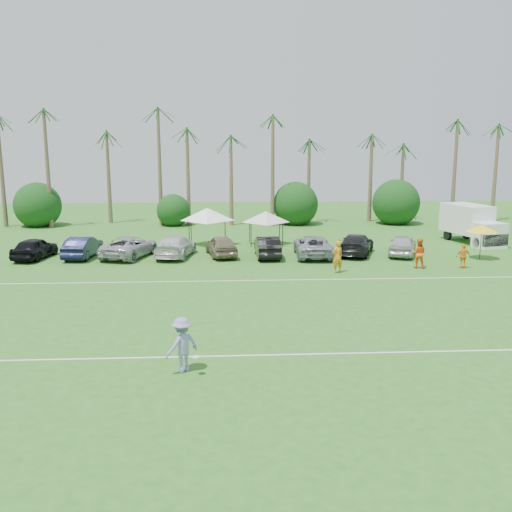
{
  "coord_description": "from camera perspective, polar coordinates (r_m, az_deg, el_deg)",
  "views": [
    {
      "loc": [
        -1.15,
        -18.36,
        7.86
      ],
      "look_at": [
        0.68,
        13.3,
        1.6
      ],
      "focal_mm": 40.0,
      "sensor_mm": 36.0,
      "label": 1
    }
  ],
  "objects": [
    {
      "name": "parked_car_4",
      "position": [
        40.53,
        -3.49,
        1.04
      ],
      "size": [
        2.54,
        4.63,
        1.49
      ],
      "primitive_type": "imported",
      "rotation": [
        0.0,
        0.0,
        3.33
      ],
      "color": "#796A52",
      "rests_on": "ground"
    },
    {
      "name": "parked_car_0",
      "position": [
        42.42,
        -21.27,
        0.74
      ],
      "size": [
        2.44,
        4.61,
        1.49
      ],
      "primitive_type": "imported",
      "rotation": [
        0.0,
        0.0,
        2.98
      ],
      "color": "black",
      "rests_on": "ground"
    },
    {
      "name": "bush_tree_2",
      "position": [
        58.12,
        3.78,
        5.15
      ],
      "size": [
        4.0,
        4.0,
        4.0
      ],
      "color": "brown",
      "rests_on": "ground"
    },
    {
      "name": "sideline_player_c",
      "position": [
        38.79,
        20.02,
        -0.01
      ],
      "size": [
        0.93,
        0.39,
        1.59
      ],
      "primitive_type": "imported",
      "rotation": [
        0.0,
        0.0,
        3.14
      ],
      "color": "orange",
      "rests_on": "ground"
    },
    {
      "name": "palm_tree_6",
      "position": [
        56.61,
        1.95,
        12.53
      ],
      "size": [
        2.4,
        2.4,
        10.9
      ],
      "color": "brown",
      "rests_on": "ground"
    },
    {
      "name": "bush_tree_0",
      "position": [
        60.38,
        -20.57,
        4.69
      ],
      "size": [
        4.0,
        4.0,
        4.0
      ],
      "color": "brown",
      "rests_on": "ground"
    },
    {
      "name": "bush_tree_3",
      "position": [
        60.18,
        13.31,
        5.08
      ],
      "size": [
        4.0,
        4.0,
        4.0
      ],
      "color": "brown",
      "rests_on": "ground"
    },
    {
      "name": "palm_tree_0",
      "position": [
        60.09,
        -24.0,
        9.86
      ],
      "size": [
        2.4,
        2.4,
        8.9
      ],
      "color": "brown",
      "rests_on": "ground"
    },
    {
      "name": "palm_tree_4",
      "position": [
        56.43,
        -6.32,
        10.71
      ],
      "size": [
        2.4,
        2.4,
        8.9
      ],
      "color": "brown",
      "rests_on": "ground"
    },
    {
      "name": "palm_tree_5",
      "position": [
        56.37,
        -2.19,
        11.66
      ],
      "size": [
        2.4,
        2.4,
        9.9
      ],
      "color": "brown",
      "rests_on": "ground"
    },
    {
      "name": "palm_tree_10",
      "position": [
        61.33,
        20.32,
        11.75
      ],
      "size": [
        2.4,
        2.4,
        10.9
      ],
      "color": "brown",
      "rests_on": "ground"
    },
    {
      "name": "frisbee_player",
      "position": [
        20.22,
        -7.4,
        -8.8
      ],
      "size": [
        1.45,
        1.37,
        1.97
      ],
      "rotation": [
        0.0,
        0.0,
        3.82
      ],
      "color": "#858ABD",
      "rests_on": "ground"
    },
    {
      "name": "parked_car_8",
      "position": [
        42.04,
        14.45,
        1.07
      ],
      "size": [
        3.26,
        4.73,
        1.49
      ],
      "primitive_type": "imported",
      "rotation": [
        0.0,
        0.0,
        2.76
      ],
      "color": "#B3B3B7",
      "rests_on": "ground"
    },
    {
      "name": "parked_car_2",
      "position": [
        41.07,
        -12.56,
        0.92
      ],
      "size": [
        3.92,
        5.86,
        1.49
      ],
      "primitive_type": "imported",
      "rotation": [
        0.0,
        0.0,
        2.85
      ],
      "color": "#A6A7AB",
      "rests_on": "ground"
    },
    {
      "name": "palm_tree_7",
      "position": [
        57.14,
        6.06,
        13.31
      ],
      "size": [
        2.4,
        2.4,
        11.9
      ],
      "color": "brown",
      "rests_on": "ground"
    },
    {
      "name": "parked_car_5",
      "position": [
        40.13,
        1.14,
        0.95
      ],
      "size": [
        1.67,
        4.56,
        1.49
      ],
      "primitive_type": "imported",
      "rotation": [
        0.0,
        0.0,
        3.16
      ],
      "color": "black",
      "rests_on": "ground"
    },
    {
      "name": "palm_tree_3",
      "position": [
        56.82,
        -10.52,
        13.21
      ],
      "size": [
        2.4,
        2.4,
        11.9
      ],
      "color": "brown",
      "rests_on": "ground"
    },
    {
      "name": "parked_car_3",
      "position": [
        40.65,
        -8.06,
        0.98
      ],
      "size": [
        2.98,
        5.44,
        1.49
      ],
      "primitive_type": "imported",
      "rotation": [
        0.0,
        0.0,
        2.96
      ],
      "color": "silver",
      "rests_on": "ground"
    },
    {
      "name": "field_lines",
      "position": [
        27.53,
        -0.79,
        -5.41
      ],
      "size": [
        80.0,
        12.1,
        0.01
      ],
      "color": "white",
      "rests_on": "ground"
    },
    {
      "name": "parked_car_1",
      "position": [
        41.75,
        -16.94,
        0.87
      ],
      "size": [
        2.03,
        4.67,
        1.49
      ],
      "primitive_type": "imported",
      "rotation": [
        0.0,
        0.0,
        3.04
      ],
      "color": "#101334",
      "rests_on": "ground"
    },
    {
      "name": "box_truck",
      "position": [
        48.9,
        20.8,
        3.1
      ],
      "size": [
        3.45,
        6.21,
        3.02
      ],
      "rotation": [
        0.0,
        0.0,
        0.22
      ],
      "color": "white",
      "rests_on": "ground"
    },
    {
      "name": "parked_car_7",
      "position": [
        41.69,
        9.98,
        1.17
      ],
      "size": [
        3.77,
        5.55,
        1.49
      ],
      "primitive_type": "imported",
      "rotation": [
        0.0,
        0.0,
        2.78
      ],
      "color": "black",
      "rests_on": "ground"
    },
    {
      "name": "palm_tree_8",
      "position": [
        58.11,
        10.96,
        10.59
      ],
      "size": [
        2.4,
        2.4,
        8.9
      ],
      "color": "brown",
      "rests_on": "ground"
    },
    {
      "name": "canopy_tent_left",
      "position": [
        44.68,
        -4.9,
        4.8
      ],
      "size": [
        4.24,
        4.24,
        3.43
      ],
      "color": "black",
      "rests_on": "ground"
    },
    {
      "name": "palm_tree_11",
      "position": [
        63.04,
        23.78,
        12.25
      ],
      "size": [
        2.4,
        2.4,
        11.9
      ],
      "color": "brown",
      "rests_on": "ground"
    },
    {
      "name": "canopy_tent_right",
      "position": [
        44.95,
        0.99,
        4.5
      ],
      "size": [
        3.81,
        3.81,
        3.09
      ],
      "color": "black",
      "rests_on": "ground"
    },
    {
      "name": "palm_tree_1",
      "position": [
        58.55,
        -19.4,
        11.03
      ],
      "size": [
        2.4,
        2.4,
        9.9
      ],
      "color": "brown",
      "rests_on": "ground"
    },
    {
      "name": "bush_tree_1",
      "position": [
        57.88,
        -8.14,
        5.04
      ],
      "size": [
        4.0,
        4.0,
        4.0
      ],
      "color": "brown",
      "rests_on": "ground"
    },
    {
      "name": "palm_tree_2",
      "position": [
        57.41,
        -14.55,
        12.17
      ],
      "size": [
        2.4,
        2.4,
        10.9
      ],
      "color": "brown",
      "rests_on": "ground"
    },
    {
      "name": "parked_car_6",
      "position": [
        40.5,
        5.71,
        0.99
      ],
      "size": [
        2.78,
        5.51,
        1.49
      ],
      "primitive_type": "imported",
      "rotation": [
        0.0,
        0.0,
        3.09
      ],
      "color": "#92949F",
      "rests_on": "ground"
    },
    {
      "name": "ground",
      "position": [
        20.0,
        0.25,
        -11.97
      ],
      "size": [
        120.0,
        120.0,
        0.0
      ],
      "primitive_type": "plane",
      "color": "#2C671E",
      "rests_on": "ground"
    },
    {
      "name": "sideline_player_b",
      "position": [
        37.98,
        15.96,
        0.27
      ],
      "size": [
        1.15,
        1.04,
        1.93
      ],
      "primitive_type": "imported",
      "rotation": [
        0.0,
        0.0,
        2.74
      ],
      "color": "orange",
      "rests_on": "ground"
    },
    {
      "name": "palm_tree_9",
      "position": [
        59.53,
        15.76,
        11.23
      ],
      "size": [
        2.4,
        2.4,
        9.9
      ],
      "color": "brown",
      "rests_on": "ground"
    },
    {
      "name": "sideline_player_a",
      "position": [
        35.54,
        8.15,
        -0.07
      ],
      "size": [
        0.87,
        0.74,
        2.02
      ],
      "primitive_type": "imported",
      "rotation": [
        0.0,
        0.0,
        3.55
      ],
      "color": "orange",
      "rests_on": "ground"
    },
    {
      "name": "market_umbrella",
      "position": [
        42.05,
        21.66,
        2.59
      ],
      "size": [
        2.16,
        2.16,
        2.41
      ],
      "color": "black",
      "rests_on": "ground"
    }
  ]
}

